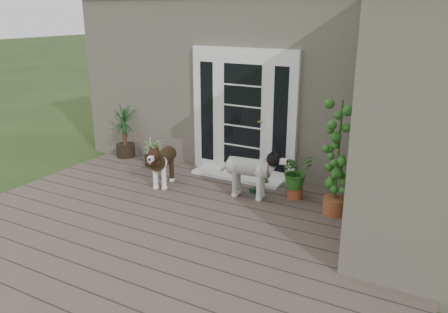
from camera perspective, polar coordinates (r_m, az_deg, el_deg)
The scene contains 15 objects.
deck at distance 6.05m, azimuth -5.42°, elevation -9.42°, with size 6.20×4.60×0.12m, color #6B5B4C.
house_main at distance 9.27m, azimuth 9.36°, elevation 9.81°, with size 7.40×4.00×3.10m, color #665E54.
house_wing at distance 5.66m, azimuth 26.35°, elevation 2.96°, with size 1.60×2.40×3.10m, color #665E54.
door_unit at distance 7.55m, azimuth 2.46°, elevation 5.44°, with size 1.90×0.14×2.15m, color white.
door_step at distance 7.68m, azimuth 1.69°, elevation -2.51°, with size 1.60×0.40×0.05m, color white.
brindle_dog at distance 7.31m, azimuth -7.70°, elevation -1.15°, with size 0.35×0.81×0.67m, color #312412, non-canonical shape.
white_dog at distance 6.78m, azimuth 3.18°, elevation -2.40°, with size 0.37×0.85×0.71m, color silver, non-canonical shape.
spider_plant at distance 8.31m, azimuth -8.96°, elevation 0.74°, with size 0.53×0.53×0.56m, color #92B36E, non-canonical shape.
yucca at distance 8.87m, azimuth -12.50°, elevation 3.05°, with size 0.68×0.68×0.98m, color black, non-canonical shape.
herb_a at distance 6.85m, azimuth 9.05°, elevation -2.73°, with size 0.50×0.50×0.63m, color #1E5016.
herb_b at distance 6.71m, azimuth 16.17°, elevation -3.50°, with size 0.45×0.45×0.68m, color #244F16.
herb_c at distance 6.96m, azimuth 17.34°, elevation -3.46°, with size 0.34×0.34×0.54m, color #1C651D.
sapling at distance 6.26m, azimuth 14.25°, elevation -0.06°, with size 0.49×0.49×1.67m, color #245819, non-canonical shape.
clog_left at distance 7.47m, azimuth 5.06°, elevation -2.96°, with size 0.16×0.34×0.10m, color black, non-canonical shape.
clog_right at distance 7.12m, azimuth 4.14°, elevation -4.11°, with size 0.13×0.27×0.08m, color #15361F, non-canonical shape.
Camera 1 is at (3.07, -4.01, 2.84)m, focal length 36.09 mm.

